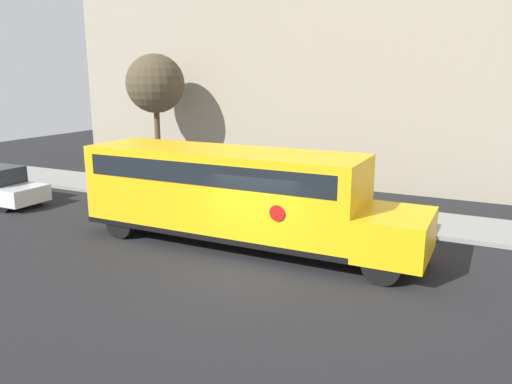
% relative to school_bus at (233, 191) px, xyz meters
% --- Properties ---
extents(ground_plane, '(60.00, 60.00, 0.00)m').
position_rel_school_bus_xyz_m(ground_plane, '(1.37, -1.75, -1.71)').
color(ground_plane, black).
extents(sidewalk_strip, '(44.00, 3.00, 0.15)m').
position_rel_school_bus_xyz_m(sidewalk_strip, '(1.37, 4.75, -1.64)').
color(sidewalk_strip, gray).
rests_on(sidewalk_strip, ground).
extents(building_backdrop, '(32.00, 4.00, 12.35)m').
position_rel_school_bus_xyz_m(building_backdrop, '(1.37, 11.25, 4.47)').
color(building_backdrop, '#9E937F').
rests_on(building_backdrop, ground).
extents(school_bus, '(10.68, 2.57, 2.97)m').
position_rel_school_bus_xyz_m(school_bus, '(0.00, 0.00, 0.00)').
color(school_bus, yellow).
rests_on(school_bus, ground).
extents(tree_near_sidewalk, '(2.86, 2.86, 6.22)m').
position_rel_school_bus_xyz_m(tree_near_sidewalk, '(-8.19, 7.07, 3.05)').
color(tree_near_sidewalk, brown).
rests_on(tree_near_sidewalk, ground).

